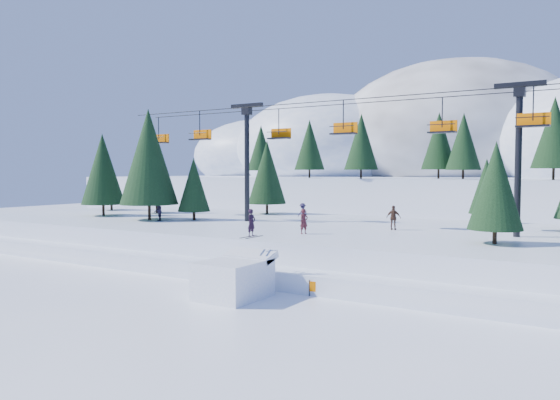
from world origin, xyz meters
The scene contains 10 objects.
ground centered at (0.00, 0.00, 0.00)m, with size 160.00×160.00×0.00m, color white.
mid_shelf centered at (0.00, 18.00, 1.25)m, with size 70.00×22.00×2.50m, color white.
berm centered at (0.00, 8.00, 0.55)m, with size 70.00×6.00×1.10m, color white.
mountain_ridge centered at (-5.08, 73.39, 9.64)m, with size 119.00×60.83×26.46m.
jump_kicker centered at (1.01, 2.52, 1.13)m, with size 3.02×4.29×4.77m.
chairlift centered at (0.59, 18.05, 9.32)m, with size 46.64×3.21×10.28m.
conifer_stand centered at (3.30, 18.33, 7.11)m, with size 63.81×17.49×10.03m.
distant_skiers centered at (-0.35, 17.07, 3.38)m, with size 33.72×8.69×1.83m.
banner_near centered at (5.69, 5.20, 0.54)m, with size 2.82×0.55×0.90m.
banner_far centered at (7.70, 5.55, 0.54)m, with size 2.76×0.81×0.90m.
Camera 1 is at (18.50, -21.24, 6.88)m, focal length 35.00 mm.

